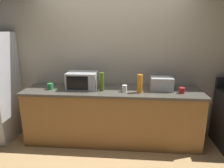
# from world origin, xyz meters

# --- Properties ---
(ground_plane) EXTENTS (8.00, 8.00, 0.00)m
(ground_plane) POSITION_xyz_m (0.00, 0.00, 0.00)
(ground_plane) COLOR tan
(back_wall) EXTENTS (6.40, 0.10, 2.70)m
(back_wall) POSITION_xyz_m (0.00, 0.81, 1.35)
(back_wall) COLOR #B2A893
(back_wall) RESTS_ON ground_plane
(counter_run) EXTENTS (2.84, 0.64, 0.90)m
(counter_run) POSITION_xyz_m (0.00, 0.40, 0.45)
(counter_run) COLOR #9E6B38
(counter_run) RESTS_ON ground_plane
(microwave) EXTENTS (0.48, 0.35, 0.27)m
(microwave) POSITION_xyz_m (-0.49, 0.45, 1.04)
(microwave) COLOR #B7BABF
(microwave) RESTS_ON counter_run
(toaster_oven) EXTENTS (0.34, 0.26, 0.21)m
(toaster_oven) POSITION_xyz_m (0.78, 0.46, 1.01)
(toaster_oven) COLOR #B7BABF
(toaster_oven) RESTS_ON counter_run
(bottle_olive_oil) EXTENTS (0.07, 0.07, 0.29)m
(bottle_olive_oil) POSITION_xyz_m (-0.16, 0.35, 1.05)
(bottle_olive_oil) COLOR #4C6B19
(bottle_olive_oil) RESTS_ON counter_run
(bottle_dish_soap) EXTENTS (0.08, 0.08, 0.28)m
(bottle_dish_soap) POSITION_xyz_m (0.43, 0.30, 1.04)
(bottle_dish_soap) COLOR orange
(bottle_dish_soap) RESTS_ON counter_run
(mug_white) EXTENTS (0.08, 0.08, 0.10)m
(mug_white) POSITION_xyz_m (0.20, 0.33, 0.95)
(mug_white) COLOR white
(mug_white) RESTS_ON counter_run
(mug_red) EXTENTS (0.09, 0.09, 0.09)m
(mug_red) POSITION_xyz_m (1.07, 0.33, 0.94)
(mug_red) COLOR red
(mug_red) RESTS_ON counter_run
(mug_green) EXTENTS (0.09, 0.09, 0.10)m
(mug_green) POSITION_xyz_m (-0.99, 0.36, 0.95)
(mug_green) COLOR #2D8C47
(mug_green) RESTS_ON counter_run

